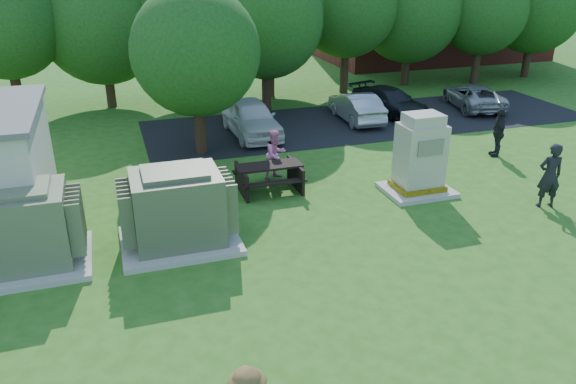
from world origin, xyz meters
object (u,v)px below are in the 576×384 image
object	(u,v)px
transformer_left	(20,231)
car_dark	(390,102)
transformer_right	(178,210)
car_white	(251,118)
person_at_picnic	(276,155)
picnic_table	(269,174)
car_silver_a	(356,106)
generator_cabinet	(420,159)
person_walking_right	(498,132)
car_silver_b	(474,96)
person_by_generator	(550,176)

from	to	relation	value
transformer_left	car_dark	xyz separation A→B (m)	(14.72, 9.56, -0.35)
transformer_right	car_white	world-z (taller)	transformer_right
person_at_picnic	car_white	size ratio (longest dim) A/B	0.38
picnic_table	car_dark	size ratio (longest dim) A/B	0.48
transformer_left	car_silver_a	size ratio (longest dim) A/B	0.77
generator_cabinet	picnic_table	size ratio (longest dim) A/B	1.24
car_white	car_dark	world-z (taller)	car_white
transformer_left	car_silver_a	distance (m)	15.81
person_at_picnic	car_white	bearing A→B (deg)	60.39
person_at_picnic	car_silver_a	world-z (taller)	person_at_picnic
generator_cabinet	person_at_picnic	bearing A→B (deg)	147.10
person_at_picnic	car_white	world-z (taller)	person_at_picnic
person_walking_right	picnic_table	bearing A→B (deg)	-64.37
car_white	car_silver_b	world-z (taller)	car_white
transformer_left	person_at_picnic	distance (m)	8.25
car_silver_a	car_dark	xyz separation A→B (m)	(1.87, 0.36, -0.02)
transformer_left	person_at_picnic	xyz separation A→B (m)	(7.41, 3.62, -0.13)
person_walking_right	car_dark	distance (m)	6.40
transformer_left	generator_cabinet	size ratio (longest dim) A/B	1.17
transformer_left	car_dark	world-z (taller)	transformer_left
person_by_generator	car_dark	world-z (taller)	person_by_generator
person_by_generator	car_silver_a	distance (m)	10.35
person_by_generator	person_at_picnic	distance (m)	8.40
transformer_left	person_at_picnic	size ratio (longest dim) A/B	1.79
car_silver_b	picnic_table	bearing A→B (deg)	42.27
person_by_generator	person_at_picnic	world-z (taller)	person_by_generator
person_walking_right	car_white	bearing A→B (deg)	-101.49
car_white	car_dark	bearing A→B (deg)	6.65
person_at_picnic	person_walking_right	world-z (taller)	person_walking_right
person_by_generator	car_white	size ratio (longest dim) A/B	0.45
generator_cabinet	car_white	world-z (taller)	generator_cabinet
car_dark	car_silver_b	world-z (taller)	car_dark
transformer_left	car_silver_a	bearing A→B (deg)	35.57
transformer_right	generator_cabinet	distance (m)	7.70
car_white	transformer_left	bearing A→B (deg)	-134.26
generator_cabinet	person_walking_right	world-z (taller)	generator_cabinet
transformer_right	person_walking_right	bearing A→B (deg)	15.02
car_dark	car_silver_a	bearing A→B (deg)	174.44
transformer_right	person_at_picnic	world-z (taller)	transformer_right
picnic_table	person_walking_right	world-z (taller)	person_walking_right
person_at_picnic	person_walking_right	xyz separation A→B (m)	(8.47, -0.36, 0.06)
transformer_right	car_white	bearing A→B (deg)	64.10
generator_cabinet	transformer_right	bearing A→B (deg)	-171.80
transformer_left	person_walking_right	size ratio (longest dim) A/B	1.67
transformer_right	car_dark	xyz separation A→B (m)	(11.02, 9.56, -0.35)
person_walking_right	car_white	xyz separation A→B (m)	(-8.03, 5.28, -0.15)
transformer_left	transformer_right	bearing A→B (deg)	0.00
transformer_right	picnic_table	size ratio (longest dim) A/B	1.46
person_walking_right	car_white	world-z (taller)	person_walking_right
person_walking_right	person_at_picnic	bearing A→B (deg)	-70.57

